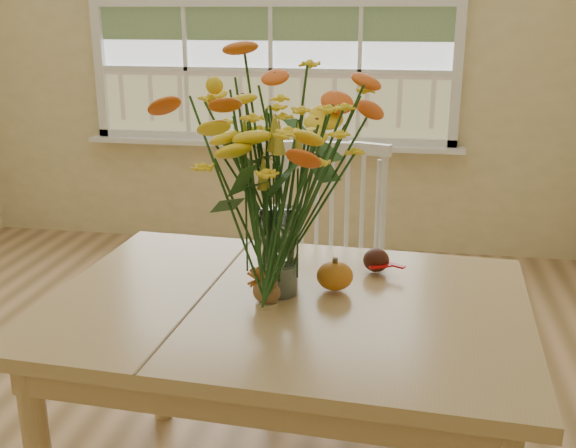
# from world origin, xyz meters

# --- Properties ---
(floor) EXTENTS (4.00, 4.50, 0.01)m
(floor) POSITION_xyz_m (0.00, 0.00, -0.01)
(floor) COLOR olive
(floor) RESTS_ON ground
(wall_back) EXTENTS (4.00, 0.02, 2.70)m
(wall_back) POSITION_xyz_m (0.00, 2.25, 1.35)
(wall_back) COLOR #D3C487
(wall_back) RESTS_ON floor
(window) EXTENTS (2.42, 0.12, 1.74)m
(window) POSITION_xyz_m (0.00, 2.21, 1.53)
(window) COLOR silver
(window) RESTS_ON wall_back
(dining_table) EXTENTS (1.40, 1.03, 0.72)m
(dining_table) POSITION_xyz_m (0.54, -0.25, 0.63)
(dining_table) COLOR tan
(dining_table) RESTS_ON floor
(windsor_chair) EXTENTS (0.46, 0.44, 0.98)m
(windsor_chair) POSITION_xyz_m (0.56, 0.55, 0.55)
(windsor_chair) COLOR white
(windsor_chair) RESTS_ON floor
(flower_vase) EXTENTS (0.53, 0.53, 0.63)m
(flower_vase) POSITION_xyz_m (0.51, -0.20, 1.10)
(flower_vase) COLOR white
(flower_vase) RESTS_ON dining_table
(pumpkin) EXTENTS (0.11, 0.11, 0.08)m
(pumpkin) POSITION_xyz_m (0.66, -0.16, 0.76)
(pumpkin) COLOR #C56B17
(pumpkin) RESTS_ON dining_table
(turkey_figurine) EXTENTS (0.09, 0.07, 0.10)m
(turkey_figurine) POSITION_xyz_m (0.49, -0.30, 0.76)
(turkey_figurine) COLOR #CCB78C
(turkey_figurine) RESTS_ON dining_table
(dark_gourd) EXTENTS (0.13, 0.08, 0.07)m
(dark_gourd) POSITION_xyz_m (0.78, 0.01, 0.76)
(dark_gourd) COLOR #38160F
(dark_gourd) RESTS_ON dining_table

